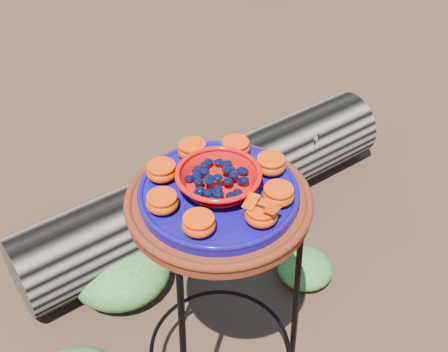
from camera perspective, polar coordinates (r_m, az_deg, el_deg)
plant_stand at (r=1.53m, az=-0.45°, el=-12.89°), size 0.44×0.44×0.70m
terracotta_saucer at (r=1.26m, az=-0.54°, el=-2.77°), size 0.41×0.41×0.03m
cobalt_plate at (r=1.24m, az=-0.55°, el=-1.81°), size 0.35×0.35×0.02m
red_bowl at (r=1.21m, az=-0.56°, el=-0.53°), size 0.18×0.18×0.05m
glass_gems at (r=1.19m, az=-0.57°, el=0.80°), size 0.14×0.14×0.02m
orange_half_0 at (r=1.15m, az=3.78°, el=-3.99°), size 0.07×0.07×0.04m
orange_half_1 at (r=1.19m, az=5.53°, el=-1.94°), size 0.07×0.07×0.04m
orange_half_2 at (r=1.27m, az=4.76°, el=1.11°), size 0.07×0.07×0.04m
orange_half_3 at (r=1.32m, az=1.17°, el=2.88°), size 0.07×0.07×0.04m
orange_half_4 at (r=1.31m, az=-3.24°, el=2.62°), size 0.07×0.07×0.04m
orange_half_5 at (r=1.26m, az=-6.34°, el=0.43°), size 0.07×0.07×0.04m
orange_half_6 at (r=1.18m, az=-6.29°, el=-2.71°), size 0.07×0.07×0.04m
orange_half_7 at (r=1.13m, az=-2.58°, el=-4.95°), size 0.07×0.07×0.04m
butterfly at (r=1.13m, az=3.84°, el=-3.02°), size 0.10×0.09×0.02m
driftwood_log at (r=2.16m, az=-1.35°, el=-1.31°), size 1.54×0.41×0.29m
foliage_right at (r=2.03m, az=8.24°, el=-9.17°), size 0.20×0.20×0.10m
foliage_back at (r=1.99m, az=-10.50°, el=-9.13°), size 0.35×0.35×0.17m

